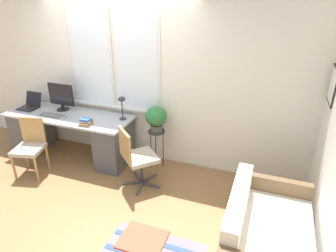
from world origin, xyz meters
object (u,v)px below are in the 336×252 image
Objects in this scene: book_stack at (86,122)px; desk_lamp at (122,102)px; monitor at (61,97)px; office_chair_swivel at (136,156)px; plant_stand at (156,135)px; laptop at (30,105)px; potted_plant at (156,117)px; couch_loveseat at (264,237)px; desk_chair_wooden at (30,145)px; folding_stool at (143,241)px; keyboard at (52,115)px; mouse at (66,117)px.

desk_lamp is at bearing 43.12° from book_stack.
monitor is at bearing 151.60° from book_stack.
office_chair_swivel reaches higher than plant_stand.
potted_plant is (2.25, 0.17, 0.04)m from laptop.
desk_lamp is at bearing 61.32° from couch_loveseat.
desk_chair_wooden is at bearing -146.38° from desk_lamp.
couch_loveseat is 3.05× the size of folding_stool.
monitor is 1.27× the size of desk_lamp.
keyboard is at bearing -166.56° from desk_lamp.
desk_chair_wooden is 0.95× the size of office_chair_swivel.
book_stack is 0.92m from desk_chair_wooden.
desk_lamp is 0.91m from office_chair_swivel.
desk_chair_wooden is 2.55m from folding_stool.
desk_chair_wooden is (-0.04, -0.78, -0.52)m from monitor.
book_stack is at bearing -14.28° from mouse.
potted_plant is at bearing 4.22° from laptop.
desk_lamp reaches higher than keyboard.
folding_stool is at bearing 161.31° from office_chair_swivel.
book_stack is (1.30, -0.27, -0.01)m from laptop.
keyboard is (0.57, -0.16, -0.04)m from laptop.
desk_chair_wooden is 3.47m from couch_loveseat.
desk_chair_wooden is 0.64× the size of couch_loveseat.
potted_plant reaches higher than plant_stand.
laptop is 0.38× the size of desk_chair_wooden.
couch_loveseat is (2.68, -0.85, -0.53)m from book_stack.
folding_stool is at bearing 117.79° from couch_loveseat.
book_stack is at bearing -155.23° from potted_plant.
potted_plant is (0.95, 0.44, 0.05)m from book_stack.
mouse is (0.28, 0.00, 0.01)m from keyboard.
plant_stand is 1.40× the size of folding_stool.
potted_plant is at bearing 11.93° from desk_chair_wooden.
office_chair_swivel is at bearing -5.86° from desk_chair_wooden.
desk_chair_wooden is 1.40× the size of plant_stand.
book_stack reaches higher than plant_stand.
desk_lamp is 0.60× the size of plant_stand.
laptop is 0.62m from monitor.
desk_lamp is 1.94× the size of book_stack.
office_chair_swivel is 1.47× the size of plant_stand.
monitor is 0.55× the size of desk_chair_wooden.
desk_lamp reaches higher than desk_chair_wooden.
laptop reaches higher than plant_stand.
keyboard is at bearing -92.06° from monitor.
book_stack is at bearing 33.09° from office_chair_swivel.
desk_chair_wooden reaches higher than plant_stand.
monitor is 1.67m from potted_plant.
office_chair_swivel is 2.27× the size of potted_plant.
book_stack is 0.95m from office_chair_swivel.
monitor is at bearing 141.42° from folding_stool.
book_stack is at bearing 137.55° from folding_stool.
laptop is at bearing 74.18° from couch_loveseat.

